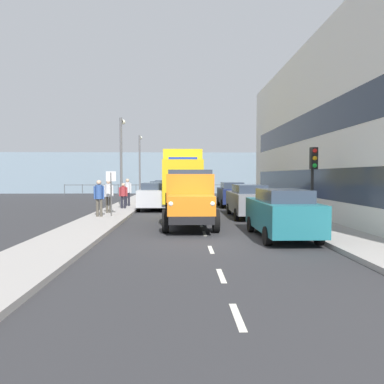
# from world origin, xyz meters

# --- Properties ---
(ground_plane) EXTENTS (80.00, 80.00, 0.00)m
(ground_plane) POSITION_xyz_m (0.00, -8.30, 0.00)
(ground_plane) COLOR #2D2D30
(sidewalk_left) EXTENTS (2.15, 40.23, 0.15)m
(sidewalk_left) POSITION_xyz_m (-4.66, -8.30, 0.07)
(sidewalk_left) COLOR #9E9993
(sidewalk_left) RESTS_ON ground_plane
(sidewalk_right) EXTENTS (2.15, 40.23, 0.15)m
(sidewalk_right) POSITION_xyz_m (4.66, -8.30, 0.07)
(sidewalk_right) COLOR #9E9993
(sidewalk_right) RESTS_ON ground_plane
(road_centreline_markings) EXTENTS (0.12, 36.66, 0.01)m
(road_centreline_markings) POSITION_xyz_m (0.00, -8.04, 0.00)
(road_centreline_markings) COLOR silver
(road_centreline_markings) RESTS_ON ground_plane
(building_terrace) EXTENTS (8.33, 23.32, 9.26)m
(building_terrace) POSITION_xyz_m (-9.88, -7.23, 4.62)
(building_terrace) COLOR silver
(building_terrace) RESTS_ON ground_plane
(sea_horizon) EXTENTS (80.00, 0.80, 5.00)m
(sea_horizon) POSITION_xyz_m (0.00, -31.42, 2.50)
(sea_horizon) COLOR gray
(sea_horizon) RESTS_ON ground_plane
(seawall_railing) EXTENTS (28.08, 0.08, 1.20)m
(seawall_railing) POSITION_xyz_m (-0.00, -27.82, 0.92)
(seawall_railing) COLOR #4C5156
(seawall_railing) RESTS_ON ground_plane
(truck_vintage_orange) EXTENTS (2.17, 5.64, 2.43)m
(truck_vintage_orange) POSITION_xyz_m (0.51, -2.51, 1.18)
(truck_vintage_orange) COLOR black
(truck_vintage_orange) RESTS_ON ground_plane
(lorry_cargo_yellow) EXTENTS (2.58, 8.20, 3.87)m
(lorry_cargo_yellow) POSITION_xyz_m (0.78, -12.06, 2.08)
(lorry_cargo_yellow) COLOR gold
(lorry_cargo_yellow) RESTS_ON ground_plane
(car_teal_kerbside_near) EXTENTS (1.83, 4.29, 1.72)m
(car_teal_kerbside_near) POSITION_xyz_m (-2.64, 0.06, 0.90)
(car_teal_kerbside_near) COLOR #1E6670
(car_teal_kerbside_near) RESTS_ON ground_plane
(car_grey_kerbside_1) EXTENTS (1.84, 4.58, 1.72)m
(car_grey_kerbside_1) POSITION_xyz_m (-2.64, -6.15, 0.90)
(car_grey_kerbside_1) COLOR slate
(car_grey_kerbside_1) RESTS_ON ground_plane
(car_navy_kerbside_2) EXTENTS (1.76, 3.81, 1.72)m
(car_navy_kerbside_2) POSITION_xyz_m (-2.64, -12.35, 0.89)
(car_navy_kerbside_2) COLOR navy
(car_navy_kerbside_2) RESTS_ON ground_plane
(car_silver_oppositeside_0) EXTENTS (1.84, 4.37, 1.72)m
(car_silver_oppositeside_0) POSITION_xyz_m (2.64, -10.46, 0.90)
(car_silver_oppositeside_0) COLOR #B7BABF
(car_silver_oppositeside_0) RESTS_ON ground_plane
(car_white_oppositeside_1) EXTENTS (1.81, 4.01, 1.72)m
(car_white_oppositeside_1) POSITION_xyz_m (2.64, -16.51, 0.89)
(car_white_oppositeside_1) COLOR white
(car_white_oppositeside_1) RESTS_ON ground_plane
(car_maroon_oppositeside_2) EXTENTS (1.97, 4.31, 1.72)m
(car_maroon_oppositeside_2) POSITION_xyz_m (2.64, -22.47, 0.90)
(car_maroon_oppositeside_2) COLOR maroon
(car_maroon_oppositeside_2) RESTS_ON ground_plane
(pedestrian_near_railing) EXTENTS (0.53, 0.34, 1.82)m
(pedestrian_near_railing) POSITION_xyz_m (4.96, -5.38, 1.23)
(pedestrian_near_railing) COLOR #4C473D
(pedestrian_near_railing) RESTS_ON sidewalk_right
(pedestrian_couple_a) EXTENTS (0.53, 0.34, 1.82)m
(pedestrian_couple_a) POSITION_xyz_m (4.85, -7.13, 1.23)
(pedestrian_couple_a) COLOR #4C473D
(pedestrian_couple_a) RESTS_ON sidewalk_right
(pedestrian_in_dark_coat) EXTENTS (0.53, 0.34, 1.57)m
(pedestrian_in_dark_coat) POSITION_xyz_m (4.48, -9.77, 1.06)
(pedestrian_in_dark_coat) COLOR black
(pedestrian_in_dark_coat) RESTS_ON sidewalk_right
(pedestrian_with_bag) EXTENTS (0.53, 0.34, 1.82)m
(pedestrian_with_bag) POSITION_xyz_m (4.49, -11.54, 1.23)
(pedestrian_with_bag) COLOR black
(pedestrian_with_bag) RESTS_ON sidewalk_right
(traffic_light_near) EXTENTS (0.28, 0.41, 3.20)m
(traffic_light_near) POSITION_xyz_m (-4.57, -2.18, 2.47)
(traffic_light_near) COLOR black
(traffic_light_near) RESTS_ON sidewalk_left
(lamp_post_promenade) EXTENTS (0.32, 1.14, 5.84)m
(lamp_post_promenade) POSITION_xyz_m (4.85, -11.43, 3.67)
(lamp_post_promenade) COLOR #59595B
(lamp_post_promenade) RESTS_ON sidewalk_right
(lamp_post_far) EXTENTS (0.32, 1.14, 5.75)m
(lamp_post_far) POSITION_xyz_m (4.71, -20.70, 3.62)
(lamp_post_far) COLOR #59595B
(lamp_post_far) RESTS_ON sidewalk_right
(street_sign) EXTENTS (0.50, 0.07, 2.25)m
(street_sign) POSITION_xyz_m (4.44, -5.74, 1.68)
(street_sign) COLOR #4C4C4C
(street_sign) RESTS_ON sidewalk_right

